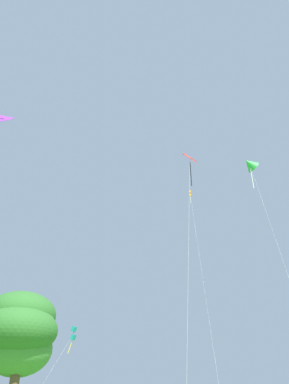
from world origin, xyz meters
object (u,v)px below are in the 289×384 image
(kite_teal_box, at_px, (73,334))
(kite_orange_box, at_px, (191,199))
(kite_red_high, at_px, (190,168))
(tree_right_cluster, at_px, (19,331))
(kite_green_small, at_px, (250,164))

(kite_teal_box, relative_size, kite_orange_box, 0.29)
(kite_teal_box, xyz_separation_m, kite_orange_box, (12.90, 8.42, 19.07))
(kite_red_high, relative_size, kite_teal_box, 2.74)
(kite_orange_box, distance_m, tree_right_cluster, 33.40)
(kite_green_small, bearing_deg, kite_teal_box, 164.58)
(tree_right_cluster, bearing_deg, kite_green_small, 27.90)
(kite_teal_box, height_order, tree_right_cluster, kite_teal_box)
(kite_orange_box, height_order, tree_right_cluster, kite_orange_box)
(kite_teal_box, xyz_separation_m, tree_right_cluster, (1.57, -14.98, -1.89))
(kite_teal_box, distance_m, kite_orange_box, 24.52)
(kite_orange_box, bearing_deg, tree_right_cluster, -115.84)
(kite_green_small, bearing_deg, kite_red_high, -141.62)
(kite_teal_box, distance_m, kite_green_small, 25.62)
(kite_teal_box, relative_size, tree_right_cluster, 1.00)
(kite_red_high, xyz_separation_m, kite_teal_box, (-13.56, 10.23, -12.79))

